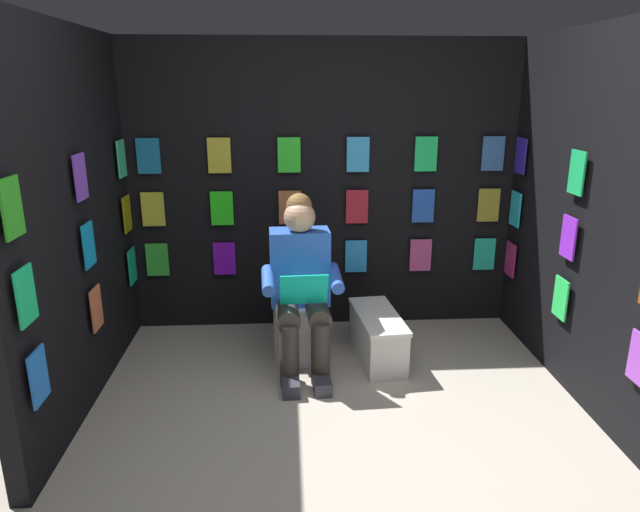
{
  "coord_description": "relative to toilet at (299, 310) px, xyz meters",
  "views": [
    {
      "loc": [
        0.28,
        2.25,
        1.87
      ],
      "look_at": [
        0.08,
        -1.14,
        0.85
      ],
      "focal_mm": 31.87,
      "sensor_mm": 36.0,
      "label": 1
    }
  ],
  "objects": [
    {
      "name": "ground_plane",
      "position": [
        -0.2,
        1.54,
        -0.33
      ],
      "size": [
        30.0,
        30.0,
        0.0
      ],
      "primitive_type": "plane",
      "color": "#B2A899"
    },
    {
      "name": "display_wall_right",
      "position": [
        1.33,
        0.51,
        0.78
      ],
      "size": [
        0.14,
        2.06,
        2.21
      ],
      "color": "black",
      "rests_on": "ground"
    },
    {
      "name": "display_wall_back",
      "position": [
        -0.2,
        -0.57,
        0.78
      ],
      "size": [
        3.07,
        0.14,
        2.21
      ],
      "color": "black",
      "rests_on": "ground"
    },
    {
      "name": "comic_longbox_near",
      "position": [
        -0.55,
        0.15,
        -0.16
      ],
      "size": [
        0.35,
        0.72,
        0.34
      ],
      "rotation": [
        0.0,
        0.0,
        0.1
      ],
      "color": "white",
      "rests_on": "ground"
    },
    {
      "name": "display_wall_left",
      "position": [
        -1.74,
        0.51,
        0.78
      ],
      "size": [
        0.14,
        2.06,
        2.21
      ],
      "color": "black",
      "rests_on": "ground"
    },
    {
      "name": "person_reading",
      "position": [
        -0.01,
        0.23,
        0.27
      ],
      "size": [
        0.54,
        0.7,
        1.19
      ],
      "rotation": [
        0.0,
        0.0,
        0.05
      ],
      "color": "blue",
      "rests_on": "ground"
    },
    {
      "name": "toilet",
      "position": [
        0.0,
        0.0,
        0.0
      ],
      "size": [
        0.41,
        0.56,
        0.77
      ],
      "rotation": [
        0.0,
        0.0,
        0.05
      ],
      "color": "white",
      "rests_on": "ground"
    }
  ]
}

